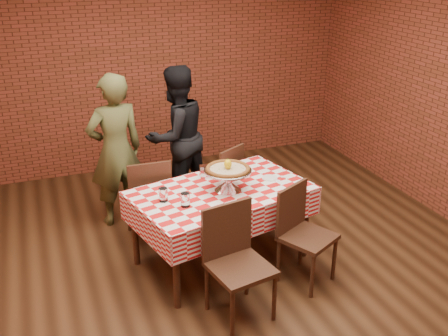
% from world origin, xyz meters
% --- Properties ---
extents(ground, '(6.00, 6.00, 0.00)m').
position_xyz_m(ground, '(0.00, 0.00, 0.00)').
color(ground, black).
rests_on(ground, ground).
extents(back_wall, '(5.50, 0.00, 5.50)m').
position_xyz_m(back_wall, '(0.00, 3.00, 1.45)').
color(back_wall, brown).
rests_on(back_wall, ground).
extents(table, '(1.77, 1.30, 0.75)m').
position_xyz_m(table, '(0.09, 0.38, 0.38)').
color(table, '#452716').
rests_on(table, ground).
extents(tablecloth, '(1.81, 1.34, 0.27)m').
position_xyz_m(tablecloth, '(0.09, 0.38, 0.62)').
color(tablecloth, red).
rests_on(tablecloth, table).
extents(pizza_stand, '(0.46, 0.46, 0.20)m').
position_xyz_m(pizza_stand, '(0.15, 0.35, 0.86)').
color(pizza_stand, silver).
rests_on(pizza_stand, tablecloth).
extents(pizza, '(0.41, 0.41, 0.03)m').
position_xyz_m(pizza, '(0.15, 0.35, 0.96)').
color(pizza, beige).
rests_on(pizza, pizza_stand).
extents(lemon, '(0.07, 0.07, 0.09)m').
position_xyz_m(lemon, '(0.15, 0.35, 1.01)').
color(lemon, yellow).
rests_on(lemon, pizza).
extents(water_glass_left, '(0.09, 0.09, 0.12)m').
position_xyz_m(water_glass_left, '(-0.32, 0.18, 0.82)').
color(water_glass_left, white).
rests_on(water_glass_left, tablecloth).
extents(water_glass_right, '(0.09, 0.09, 0.12)m').
position_xyz_m(water_glass_right, '(-0.47, 0.34, 0.82)').
color(water_glass_right, white).
rests_on(water_glass_right, tablecloth).
extents(side_plate, '(0.18, 0.18, 0.01)m').
position_xyz_m(side_plate, '(0.62, 0.44, 0.76)').
color(side_plate, white).
rests_on(side_plate, tablecloth).
extents(sweetener_packet_a, '(0.06, 0.06, 0.00)m').
position_xyz_m(sweetener_packet_a, '(0.66, 0.36, 0.76)').
color(sweetener_packet_a, white).
rests_on(sweetener_packet_a, tablecloth).
extents(sweetener_packet_b, '(0.06, 0.05, 0.00)m').
position_xyz_m(sweetener_packet_b, '(0.76, 0.43, 0.76)').
color(sweetener_packet_b, white).
rests_on(sweetener_packet_b, tablecloth).
extents(condiment_caddy, '(0.10, 0.08, 0.13)m').
position_xyz_m(condiment_caddy, '(0.03, 0.69, 0.82)').
color(condiment_caddy, silver).
rests_on(condiment_caddy, tablecloth).
extents(chair_near_left, '(0.54, 0.54, 0.94)m').
position_xyz_m(chair_near_left, '(-0.06, -0.45, 0.47)').
color(chair_near_left, '#452716').
rests_on(chair_near_left, ground).
extents(chair_near_right, '(0.57, 0.57, 0.90)m').
position_xyz_m(chair_near_right, '(0.69, -0.22, 0.45)').
color(chair_near_right, '#452716').
rests_on(chair_near_right, ground).
extents(chair_far_left, '(0.45, 0.45, 0.91)m').
position_xyz_m(chair_far_left, '(-0.46, 1.07, 0.46)').
color(chair_far_left, '#452716').
rests_on(chair_far_left, ground).
extents(chair_far_right, '(0.54, 0.54, 0.87)m').
position_xyz_m(chair_far_right, '(0.38, 1.22, 0.43)').
color(chair_far_right, '#452716').
rests_on(chair_far_right, ground).
extents(diner_olive, '(0.67, 0.50, 1.67)m').
position_xyz_m(diner_olive, '(-0.68, 1.52, 0.84)').
color(diner_olive, '#4D512A').
rests_on(diner_olive, ground).
extents(diner_black, '(0.97, 0.87, 1.64)m').
position_xyz_m(diner_black, '(0.06, 1.78, 0.82)').
color(diner_black, black).
rests_on(diner_black, ground).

